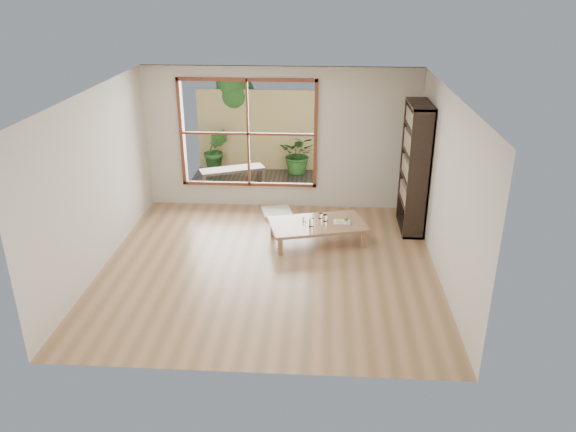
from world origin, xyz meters
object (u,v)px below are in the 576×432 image
at_px(low_table, 317,225).
at_px(garden_bench, 232,171).
at_px(bookshelf, 415,168).
at_px(food_tray, 343,221).

distance_m(low_table, garden_bench, 2.99).
bearing_deg(low_table, bookshelf, 7.78).
height_order(low_table, garden_bench, garden_bench).
height_order(bookshelf, garden_bench, bookshelf).
relative_size(food_tray, garden_bench, 0.20).
height_order(food_tray, garden_bench, garden_bench).
bearing_deg(bookshelf, garden_bench, 152.64).
height_order(bookshelf, food_tray, bookshelf).
xyz_separation_m(bookshelf, food_tray, (-1.18, -0.61, -0.74)).
bearing_deg(food_tray, low_table, -171.37).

